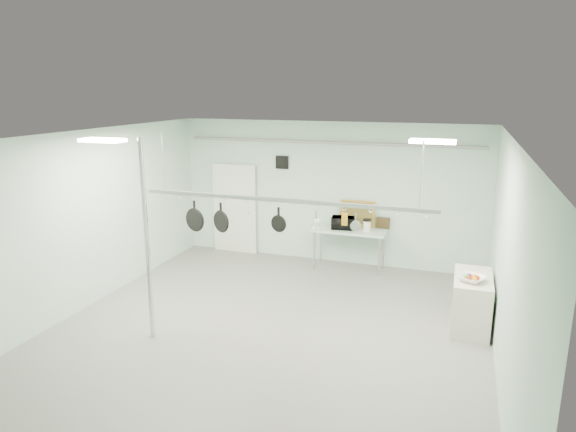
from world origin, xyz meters
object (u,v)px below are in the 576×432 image
at_px(fruit_bowl, 472,279).
at_px(skillet_left, 195,216).
at_px(pot_rack, 282,198).
at_px(skillet_right, 279,219).
at_px(prep_table, 350,232).
at_px(coffee_canister, 367,226).
at_px(side_cabinet, 471,302).
at_px(microwave, 343,223).
at_px(skillet_mid, 221,218).
at_px(chrome_pole, 147,241).

distance_m(fruit_bowl, skillet_left, 4.63).
relative_size(pot_rack, skillet_right, 12.50).
xyz_separation_m(prep_table, pot_rack, (-0.40, -3.30, 1.40)).
bearing_deg(coffee_canister, side_cabinet, -45.17).
bearing_deg(fruit_bowl, pot_rack, -163.61).
relative_size(microwave, coffee_canister, 2.15).
bearing_deg(skillet_mid, skillet_left, -153.94).
height_order(pot_rack, microwave, pot_rack).
height_order(microwave, skillet_right, skillet_right).
relative_size(chrome_pole, side_cabinet, 2.67).
bearing_deg(skillet_mid, side_cabinet, 41.40).
bearing_deg(chrome_pole, fruit_bowl, 20.05).
height_order(pot_rack, coffee_canister, pot_rack).
bearing_deg(skillet_right, skillet_left, -167.82).
height_order(chrome_pole, microwave, chrome_pole).
bearing_deg(chrome_pole, pot_rack, 25.35).
bearing_deg(side_cabinet, pot_rack, -159.55).
bearing_deg(skillet_left, microwave, 77.06).
bearing_deg(coffee_canister, prep_table, 176.97).
bearing_deg(fruit_bowl, skillet_mid, -167.83).
relative_size(skillet_left, skillet_mid, 1.05).
distance_m(chrome_pole, microwave, 4.74).
bearing_deg(coffee_canister, chrome_pole, -122.70).
xyz_separation_m(chrome_pole, prep_table, (2.30, 4.20, -0.77)).
bearing_deg(coffee_canister, pot_rack, -103.43).
relative_size(fruit_bowl, skillet_mid, 0.80).
bearing_deg(side_cabinet, skillet_left, -166.27).
xyz_separation_m(microwave, skillet_mid, (-1.31, -3.29, 0.79)).
distance_m(side_cabinet, fruit_bowl, 0.56).
distance_m(pot_rack, skillet_mid, 1.13).
height_order(side_cabinet, microwave, microwave).
bearing_deg(skillet_left, chrome_pole, -95.41).
xyz_separation_m(fruit_bowl, skillet_mid, (-3.98, -0.86, 0.88)).
relative_size(skillet_left, skillet_right, 1.38).
relative_size(pot_rack, microwave, 9.91).
bearing_deg(side_cabinet, skillet_right, -159.88).
relative_size(chrome_pole, coffee_canister, 14.23).
bearing_deg(prep_table, skillet_left, -120.59).
height_order(side_cabinet, pot_rack, pot_rack).
distance_m(prep_table, pot_rack, 3.61).
height_order(fruit_bowl, skillet_left, skillet_left).
distance_m(side_cabinet, skillet_mid, 4.38).
relative_size(side_cabinet, skillet_right, 3.13).
distance_m(skillet_left, skillet_mid, 0.49).
bearing_deg(prep_table, side_cabinet, -40.79).
xyz_separation_m(prep_table, skillet_mid, (-1.46, -3.30, 1.00)).
distance_m(coffee_canister, fruit_bowl, 3.23).
xyz_separation_m(pot_rack, microwave, (0.25, 3.29, -1.19)).
bearing_deg(fruit_bowl, chrome_pole, -159.95).
height_order(chrome_pole, side_cabinet, chrome_pole).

